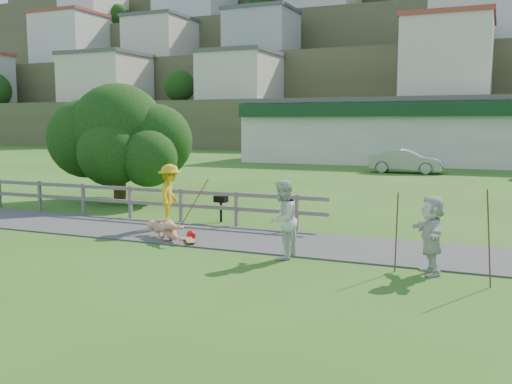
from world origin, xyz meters
TOP-DOWN VIEW (x-y plane):
  - ground at (0.00, 0.00)m, footprint 260.00×260.00m
  - path at (0.00, 1.50)m, footprint 34.00×3.00m
  - fence at (-4.62, 3.30)m, footprint 15.05×0.10m
  - strip_mall at (4.00, 34.94)m, footprint 32.50×10.75m
  - hillside at (0.00, 91.31)m, footprint 220.00×67.00m
  - skater_rider at (-1.60, 1.99)m, footprint 1.07×1.39m
  - skater_fallen at (-0.88, 0.55)m, footprint 1.23×1.69m
  - spectator_a at (2.84, -0.21)m, footprint 0.74×0.94m
  - spectator_d at (6.25, -0.27)m, footprint 1.02×1.65m
  - car_silver at (2.01, 24.95)m, footprint 4.69×1.70m
  - tree at (-6.93, 6.68)m, footprint 6.26×6.26m
  - bbq at (-0.77, 3.76)m, footprint 0.41×0.32m
  - longboard_rider at (-1.60, 1.99)m, footprint 0.86×0.50m
  - longboard_fallen at (-0.08, 0.45)m, footprint 0.70×0.82m
  - helmet at (-0.28, 0.90)m, footprint 0.26×0.26m
  - pole_rider at (-1.00, 2.39)m, footprint 0.03×0.03m
  - pole_spec_left at (5.54, -0.42)m, footprint 0.03×0.03m
  - pole_spec_right at (7.39, -0.86)m, footprint 0.03×0.03m

SIDE VIEW (x-z plane):
  - ground at x=0.00m, z-range 0.00..0.00m
  - path at x=0.00m, z-range 0.00..0.04m
  - longboard_rider at x=-1.60m, z-range 0.00..0.09m
  - longboard_fallen at x=-0.08m, z-range 0.00..0.10m
  - helmet at x=-0.28m, z-range 0.00..0.26m
  - skater_fallen at x=-0.88m, z-range 0.00..0.63m
  - bbq at x=-0.77m, z-range 0.00..0.87m
  - fence at x=-4.62m, z-range 0.17..1.27m
  - car_silver at x=2.01m, z-range 0.00..1.54m
  - spectator_d at x=6.25m, z-range 0.00..1.70m
  - pole_spec_left at x=5.54m, z-range 0.00..1.75m
  - pole_rider at x=-1.00m, z-range 0.00..1.86m
  - spectator_a at x=2.84m, z-range 0.00..1.89m
  - skater_rider at x=-1.60m, z-range 0.00..1.90m
  - pole_spec_right at x=7.39m, z-range 0.00..1.95m
  - tree at x=-6.93m, z-range 0.00..4.32m
  - strip_mall at x=4.00m, z-range 0.03..5.13m
  - hillside at x=0.00m, z-range -9.34..38.16m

